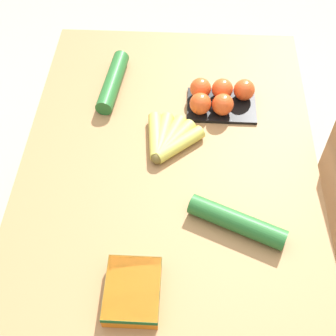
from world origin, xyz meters
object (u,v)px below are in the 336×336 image
object	(u,v)px
banana_bunch	(168,140)
cucumber_near	(237,222)
carrot_bag	(133,290)
tomato_pack	(219,97)
cucumber_far	(113,82)

from	to	relation	value
banana_bunch	cucumber_near	world-z (taller)	cucumber_near
carrot_bag	cucumber_near	world-z (taller)	cucumber_near
tomato_pack	carrot_bag	bearing A→B (deg)	-17.91
banana_bunch	cucumber_near	distance (m)	0.33
carrot_bag	cucumber_near	size ratio (longest dim) A/B	0.62
banana_bunch	carrot_bag	distance (m)	0.47
tomato_pack	cucumber_far	world-z (taller)	tomato_pack
cucumber_near	cucumber_far	world-z (taller)	same
cucumber_near	cucumber_far	distance (m)	0.63
cucumber_near	cucumber_far	xyz separation A→B (m)	(-0.50, -0.37, 0.00)
cucumber_near	tomato_pack	bearing A→B (deg)	-174.92
banana_bunch	carrot_bag	size ratio (longest dim) A/B	1.15
cucumber_near	cucumber_far	bearing A→B (deg)	-143.40
cucumber_far	tomato_pack	bearing A→B (deg)	79.04
carrot_bag	cucumber_far	distance (m)	0.71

